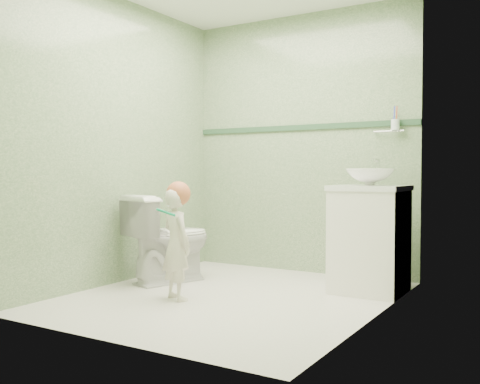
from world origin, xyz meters
The scene contains 12 objects.
ground centered at (0.00, 0.00, 0.00)m, with size 2.50×2.50×0.00m, color beige.
room_shell centered at (0.00, 0.00, 1.20)m, with size 2.50×2.54×2.40m.
trim_stripe centered at (0.00, 1.24, 1.35)m, with size 2.20×0.02×0.05m, color #2B4D33.
vanity centered at (0.84, 0.70, 0.40)m, with size 0.52×0.50×0.80m, color white.
counter centered at (0.84, 0.70, 0.81)m, with size 0.54×0.52×0.04m, color white.
basin centered at (0.84, 0.70, 0.89)m, with size 0.37×0.37×0.13m, color white.
faucet centered at (0.84, 0.89, 0.97)m, with size 0.03×0.13×0.18m.
cup_holder centered at (0.89, 1.18, 1.33)m, with size 0.26×0.07×0.21m.
toilet centered at (-0.74, 0.22, 0.37)m, with size 0.42×0.73×0.74m, color white.
toddler centered at (-0.29, -0.26, 0.40)m, with size 0.30×0.19×0.81m, color beige.
hair_cap centered at (-0.29, -0.24, 0.77)m, with size 0.18×0.18×0.18m, color #BF633B.
teal_toothbrush centered at (-0.27, -0.41, 0.65)m, with size 0.11×0.14×0.08m.
Camera 1 is at (2.13, -3.39, 0.92)m, focal length 40.57 mm.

